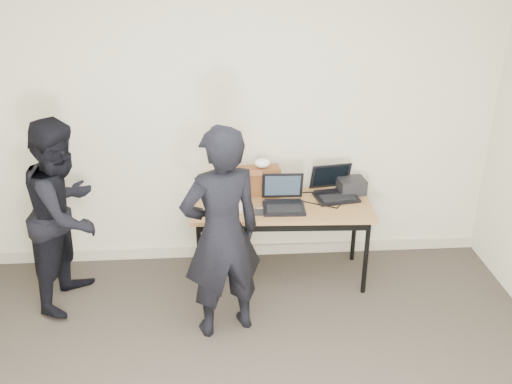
{
  "coord_description": "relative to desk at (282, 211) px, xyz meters",
  "views": [
    {
      "loc": [
        -0.18,
        -2.44,
        2.84
      ],
      "look_at": [
        0.1,
        1.6,
        0.95
      ],
      "focal_mm": 40.0,
      "sensor_mm": 36.0,
      "label": 1
    }
  ],
  "objects": [
    {
      "name": "laptop_beige",
      "position": [
        -0.46,
        -0.01,
        0.1
      ],
      "size": [
        0.27,
        0.26,
        0.22
      ],
      "rotation": [
        0.0,
        0.0,
        -0.01
      ],
      "color": "beige",
      "rests_on": "desk"
    },
    {
      "name": "power_brick",
      "position": [
        -0.22,
        -0.17,
        0.08
      ],
      "size": [
        0.1,
        0.07,
        0.03
      ],
      "primitive_type": "cube",
      "rotation": [
        0.0,
        0.0,
        -0.1
      ],
      "color": "black",
      "rests_on": "desk"
    },
    {
      "name": "cables",
      "position": [
        0.05,
        -0.0,
        0.06
      ],
      "size": [
        1.16,
        0.42,
        0.01
      ],
      "rotation": [
        0.0,
        0.0,
        -0.05
      ],
      "color": "black",
      "rests_on": "desk"
    },
    {
      "name": "laptop_right",
      "position": [
        0.47,
        0.14,
        0.12
      ],
      "size": [
        0.4,
        0.39,
        0.26
      ],
      "rotation": [
        0.0,
        0.0,
        0.16
      ],
      "color": "black",
      "rests_on": "desk"
    },
    {
      "name": "laptop_center",
      "position": [
        0.01,
        -0.04,
        0.12
      ],
      "size": [
        0.35,
        0.34,
        0.27
      ],
      "rotation": [
        0.0,
        0.0,
        -0.03
      ],
      "color": "black",
      "rests_on": "desk"
    },
    {
      "name": "leather_satchel",
      "position": [
        -0.18,
        0.23,
        0.19
      ],
      "size": [
        0.37,
        0.2,
        0.25
      ],
      "rotation": [
        0.0,
        0.0,
        0.07
      ],
      "color": "brown",
      "rests_on": "desk"
    },
    {
      "name": "room",
      "position": [
        -0.34,
        -1.84,
        0.69
      ],
      "size": [
        4.6,
        4.6,
        2.8
      ],
      "color": "#39322B",
      "rests_on": "ground"
    },
    {
      "name": "baseboard",
      "position": [
        -0.34,
        0.4,
        -0.61
      ],
      "size": [
        4.5,
        0.03,
        0.1
      ],
      "primitive_type": "cube",
      "color": "#B3AB94",
      "rests_on": "ground"
    },
    {
      "name": "desk",
      "position": [
        0.0,
        0.0,
        0.0
      ],
      "size": [
        1.53,
        0.72,
        0.72
      ],
      "rotation": [
        0.0,
        0.0,
        -0.04
      ],
      "color": "olive",
      "rests_on": "ground"
    },
    {
      "name": "person_observer",
      "position": [
        -1.74,
        -0.17,
        0.12
      ],
      "size": [
        0.76,
        0.88,
        1.57
      ],
      "primitive_type": "imported",
      "rotation": [
        0.0,
        0.0,
        1.32
      ],
      "color": "black",
      "rests_on": "ground"
    },
    {
      "name": "person_typist",
      "position": [
        -0.51,
        -0.68,
        0.17
      ],
      "size": [
        0.7,
        0.58,
        1.66
      ],
      "primitive_type": "imported",
      "rotation": [
        0.0,
        0.0,
        3.48
      ],
      "color": "black",
      "rests_on": "ground"
    },
    {
      "name": "equipment_box",
      "position": [
        0.63,
        0.19,
        0.12
      ],
      "size": [
        0.25,
        0.22,
        0.13
      ],
      "primitive_type": "cube",
      "rotation": [
        0.0,
        0.0,
        0.13
      ],
      "color": "black",
      "rests_on": "desk"
    },
    {
      "name": "tissue",
      "position": [
        -0.15,
        0.23,
        0.34
      ],
      "size": [
        0.14,
        0.11,
        0.08
      ],
      "primitive_type": "ellipsoid",
      "rotation": [
        0.0,
        0.0,
        -0.09
      ],
      "color": "white",
      "rests_on": "leather_satchel"
    }
  ]
}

